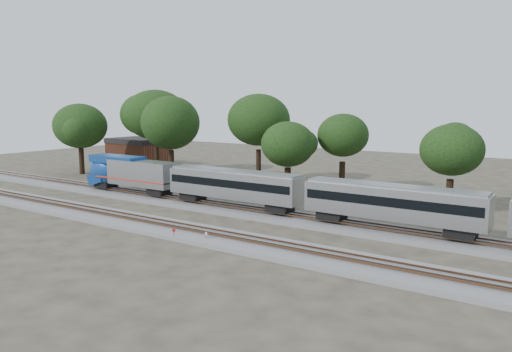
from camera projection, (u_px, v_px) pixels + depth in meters
The scene contains 15 objects.
ground at pixel (189, 221), 50.22m from camera, with size 160.00×160.00×0.00m, color #383328.
track_far at pixel (225, 208), 55.10m from camera, with size 160.00×5.00×0.73m.
track_near at pixel (160, 227), 46.91m from camera, with size 160.00×5.00×0.73m.
train at pixel (503, 214), 39.34m from camera, with size 102.07×2.91×4.28m.
switch_stand_red at pixel (174, 233), 43.09m from camera, with size 0.32×0.08×0.99m.
switch_stand_white at pixel (206, 236), 42.15m from camera, with size 0.30×0.11×0.95m.
switch_lever at pixel (197, 240), 42.46m from camera, with size 0.50×0.30×0.30m, color #512D19.
brick_building at pixel (139, 152), 94.03m from camera, with size 11.02×8.00×5.15m.
tree_0 at pixel (80, 126), 81.90m from camera, with size 8.10×8.10×11.42m.
tree_1 at pixel (156, 115), 81.77m from camera, with size 9.95×9.95×14.03m.
tree_2 at pixel (171, 123), 73.51m from camera, with size 8.96×8.96×12.64m.
tree_3 at pixel (259, 120), 71.81m from camera, with size 9.45×9.45×13.33m.
tree_4 at pixel (288, 144), 63.40m from camera, with size 6.64×6.64×9.36m.
tree_5 at pixel (343, 135), 65.12m from camera, with size 7.67×7.67×10.82m.
tree_6 at pixel (452, 150), 52.62m from camera, with size 6.94×6.94×9.79m.
Camera 1 is at (33.09, -36.81, 11.78)m, focal length 35.00 mm.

